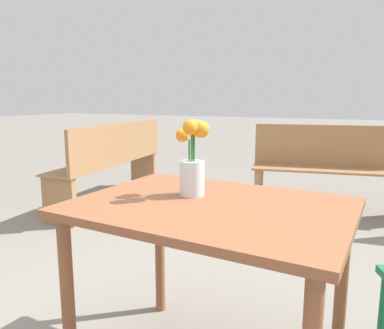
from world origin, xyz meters
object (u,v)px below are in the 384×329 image
table_front (210,229)px  bench_far (114,160)px  flower_vase (192,165)px  bench_middle (328,167)px

table_front → bench_far: 2.71m
table_front → flower_vase: size_ratio=3.40×
table_front → bench_far: size_ratio=0.59×
flower_vase → bench_far: size_ratio=0.17×
flower_vase → table_front: bearing=-33.7°
flower_vase → bench_middle: 2.49m
bench_middle → bench_far: bearing=-163.6°
flower_vase → bench_far: (-1.81, 1.83, -0.38)m
table_front → flower_vase: 0.26m
bench_middle → bench_far: (-2.08, -0.61, 0.02)m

